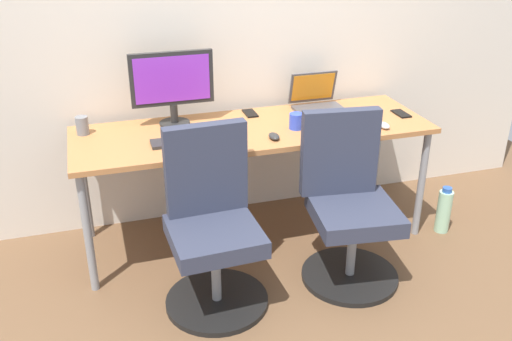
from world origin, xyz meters
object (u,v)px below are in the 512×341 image
Objects in this scene: open_laptop at (317,100)px; coffee_mug at (296,121)px; office_chair_left at (212,228)px; office_chair_right at (348,207)px; desktop_monitor at (172,83)px; water_bottle_on_floor at (444,211)px.

open_laptop reaches higher than coffee_mug.
office_chair_left and office_chair_right have the same top height.
office_chair_left is 1.96× the size of desktop_monitor.
office_chair_right is at bearing -163.75° from water_bottle_on_floor.
office_chair_right is (0.76, -0.00, 0.00)m from office_chair_left.
coffee_mug is (0.66, -0.28, -0.20)m from desktop_monitor.
office_chair_left is at bearing -171.51° from water_bottle_on_floor.
open_laptop is at bearing 40.70° from office_chair_left.
office_chair_left is 0.84m from coffee_mug.
desktop_monitor is (-1.60, 0.50, 0.83)m from water_bottle_on_floor.
coffee_mug reaches higher than water_bottle_on_floor.
open_laptop is 0.39m from coffee_mug.
water_bottle_on_floor is 0.65× the size of desktop_monitor.
office_chair_left is at bearing -86.14° from desktop_monitor.
water_bottle_on_floor is 1.87m from desktop_monitor.
coffee_mug is (-0.14, 0.45, 0.35)m from office_chair_right.
water_bottle_on_floor is 1.07m from open_laptop.
coffee_mug is (-0.94, 0.22, 0.63)m from water_bottle_on_floor.
coffee_mug is at bearing 166.98° from water_bottle_on_floor.
desktop_monitor is at bearing 156.89° from coffee_mug.
water_bottle_on_floor is at bearing 8.49° from office_chair_left.
open_laptop is 3.37× the size of coffee_mug.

